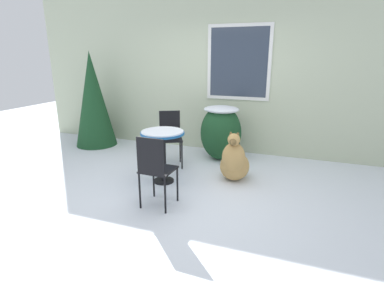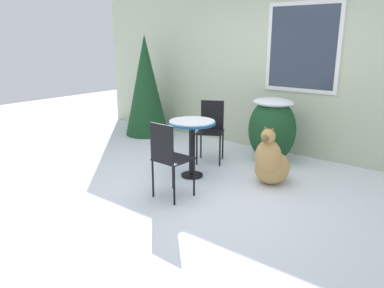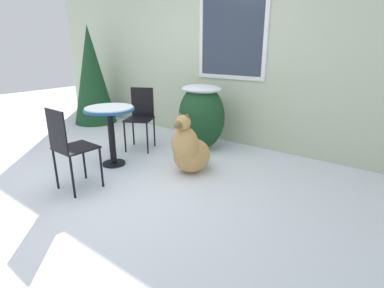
# 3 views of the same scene
# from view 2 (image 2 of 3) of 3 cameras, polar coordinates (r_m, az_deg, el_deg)

# --- Properties ---
(ground_plane) EXTENTS (16.00, 16.00, 0.00)m
(ground_plane) POSITION_cam_2_polar(r_m,az_deg,el_deg) (4.63, 0.63, -7.12)
(ground_plane) COLOR silver
(house_wall) EXTENTS (8.00, 0.10, 3.21)m
(house_wall) POSITION_cam_2_polar(r_m,az_deg,el_deg) (6.15, 13.92, 13.54)
(house_wall) COLOR #B2BC9E
(house_wall) RESTS_ON ground_plane
(shrub_left) EXTENTS (0.72, 0.62, 0.96)m
(shrub_left) POSITION_cam_2_polar(r_m,az_deg,el_deg) (5.71, 12.09, 2.42)
(shrub_left) COLOR #194223
(shrub_left) RESTS_ON ground_plane
(evergreen_bush) EXTENTS (0.82, 0.82, 1.88)m
(evergreen_bush) POSITION_cam_2_polar(r_m,az_deg,el_deg) (7.21, -7.06, 8.83)
(evergreen_bush) COLOR #194223
(evergreen_bush) RESTS_ON ground_plane
(patio_table) EXTENTS (0.62, 0.62, 0.77)m
(patio_table) POSITION_cam_2_polar(r_m,az_deg,el_deg) (4.92, 0.00, 1.73)
(patio_table) COLOR black
(patio_table) RESTS_ON ground_plane
(patio_chair_near_table) EXTENTS (0.51, 0.51, 0.91)m
(patio_chair_near_table) POSITION_cam_2_polar(r_m,az_deg,el_deg) (5.61, 2.91, 2.45)
(patio_chair_near_table) COLOR black
(patio_chair_near_table) RESTS_ON ground_plane
(patio_chair_far_side) EXTENTS (0.39, 0.39, 0.91)m
(patio_chair_far_side) POSITION_cam_2_polar(r_m,az_deg,el_deg) (4.26, -3.52, -1.94)
(patio_chair_far_side) COLOR black
(patio_chair_far_side) RESTS_ON ground_plane
(dog) EXTENTS (0.47, 0.72, 0.77)m
(dog) POSITION_cam_2_polar(r_m,az_deg,el_deg) (4.85, 11.92, -2.86)
(dog) COLOR tan
(dog) RESTS_ON ground_plane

